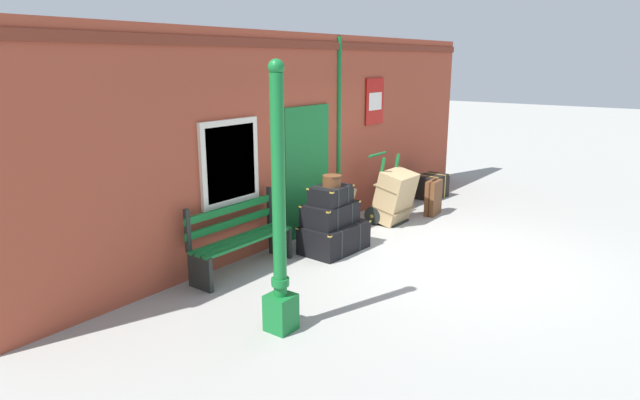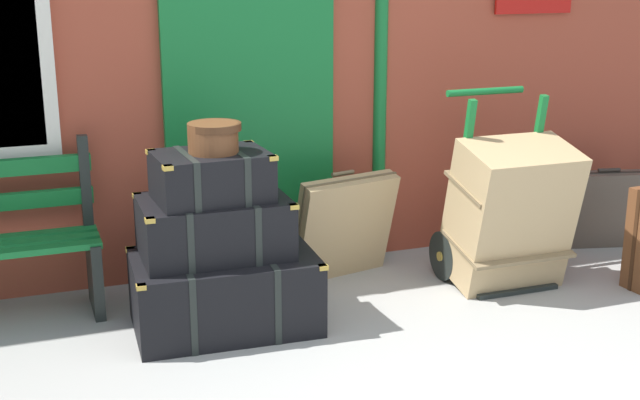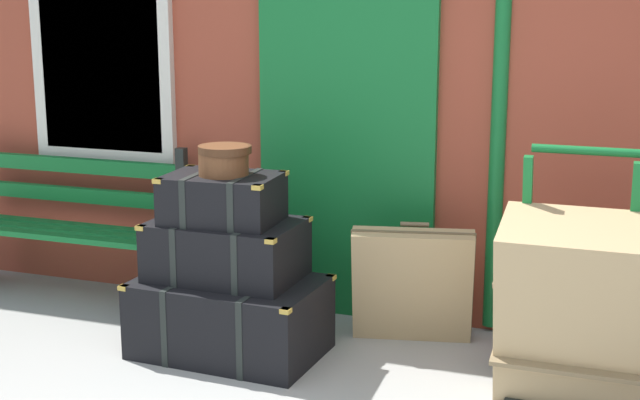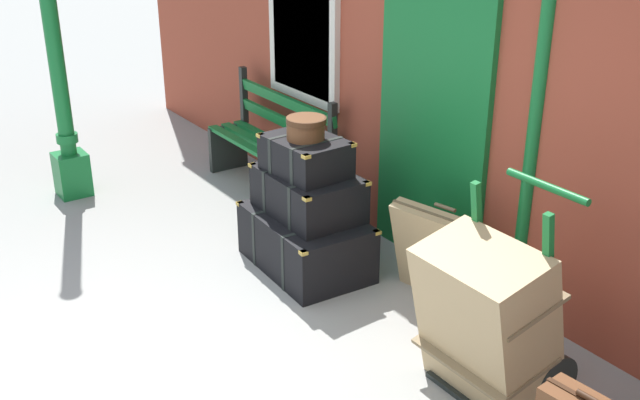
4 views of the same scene
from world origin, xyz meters
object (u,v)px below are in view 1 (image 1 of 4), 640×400
at_px(steamer_trunk_middle, 330,214).
at_px(suitcase_brown, 433,198).
at_px(suitcase_umber, 342,211).
at_px(corner_trunk, 431,186).
at_px(round_hatbox, 332,180).
at_px(steamer_trunk_base, 334,237).
at_px(steamer_trunk_top, 331,195).
at_px(large_brown_trunk, 395,197).
at_px(platform_bench, 240,239).
at_px(suitcase_beige, 401,193).
at_px(porters_trolley, 386,206).
at_px(lamp_post, 279,235).

distance_m(steamer_trunk_middle, suitcase_brown, 2.80).
height_order(suitcase_umber, corner_trunk, suitcase_umber).
bearing_deg(round_hatbox, steamer_trunk_base, -43.55).
xyz_separation_m(steamer_trunk_base, round_hatbox, (-0.03, 0.03, 0.88)).
bearing_deg(steamer_trunk_top, steamer_trunk_middle, 55.27).
xyz_separation_m(large_brown_trunk, corner_trunk, (2.08, 0.30, -0.24)).
distance_m(suitcase_umber, corner_trunk, 3.00).
xyz_separation_m(steamer_trunk_base, steamer_trunk_top, (-0.04, 0.03, 0.66)).
bearing_deg(steamer_trunk_top, platform_bench, 159.09).
distance_m(suitcase_brown, suitcase_beige, 0.82).
xyz_separation_m(porters_trolley, corner_trunk, (2.08, 0.12, -0.03)).
relative_size(steamer_trunk_middle, round_hatbox, 2.85).
distance_m(steamer_trunk_middle, steamer_trunk_top, 0.29).
height_order(platform_bench, suitcase_brown, platform_bench).
height_order(round_hatbox, suitcase_umber, round_hatbox).
xyz_separation_m(steamer_trunk_top, round_hatbox, (0.02, -0.01, 0.22)).
height_order(steamer_trunk_base, steamer_trunk_top, steamer_trunk_top).
distance_m(platform_bench, suitcase_umber, 2.32).
bearing_deg(platform_bench, suitcase_umber, -1.61).
bearing_deg(steamer_trunk_base, porters_trolley, 5.31).
xyz_separation_m(steamer_trunk_middle, suitcase_umber, (0.94, 0.45, -0.24)).
height_order(platform_bench, suitcase_beige, platform_bench).
bearing_deg(suitcase_beige, steamer_trunk_base, -170.79).
bearing_deg(steamer_trunk_base, round_hatbox, 136.45).
relative_size(round_hatbox, corner_trunk, 0.39).
bearing_deg(large_brown_trunk, porters_trolley, 90.00).
bearing_deg(steamer_trunk_middle, lamp_post, -155.90).
relative_size(lamp_post, large_brown_trunk, 2.94).
distance_m(platform_bench, corner_trunk, 5.32).
relative_size(porters_trolley, suitcase_brown, 1.76).
bearing_deg(round_hatbox, suitcase_brown, -7.08).
height_order(steamer_trunk_middle, corner_trunk, steamer_trunk_middle).
distance_m(steamer_trunk_top, large_brown_trunk, 1.90).
bearing_deg(steamer_trunk_base, suitcase_umber, 28.52).
height_order(steamer_trunk_base, suitcase_beige, suitcase_beige).
height_order(steamer_trunk_middle, suitcase_umber, steamer_trunk_middle).
distance_m(lamp_post, steamer_trunk_top, 2.56).
bearing_deg(corner_trunk, steamer_trunk_base, -175.70).
bearing_deg(suitcase_beige, suitcase_brown, -103.97).
bearing_deg(suitcase_brown, round_hatbox, 172.92).
relative_size(lamp_post, suitcase_brown, 4.10).
height_order(steamer_trunk_base, large_brown_trunk, large_brown_trunk).
bearing_deg(suitcase_brown, steamer_trunk_middle, 172.51).
relative_size(steamer_trunk_top, corner_trunk, 0.87).
bearing_deg(steamer_trunk_base, large_brown_trunk, -0.10).
distance_m(round_hatbox, corner_trunk, 4.02).
bearing_deg(corner_trunk, suitcase_umber, 176.17).
bearing_deg(suitcase_umber, steamer_trunk_base, -151.48).
distance_m(steamer_trunk_base, suitcase_brown, 2.74).
distance_m(porters_trolley, suitcase_umber, 0.97).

